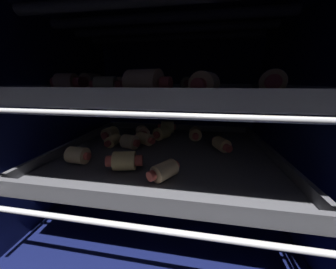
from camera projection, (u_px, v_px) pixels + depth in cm
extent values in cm
cube|color=#0C1138|center=(166.00, 203.00, 40.39)|extent=(50.92, 47.05, 1.20)
cube|color=#0C1138|center=(178.00, 106.00, 55.94)|extent=(50.92, 1.20, 39.21)
cube|color=#0C1138|center=(58.00, 117.00, 38.10)|extent=(1.20, 44.65, 39.21)
cube|color=#0C1138|center=(300.00, 126.00, 30.58)|extent=(1.20, 44.65, 39.21)
cube|color=#0C1138|center=(166.00, 4.00, 28.29)|extent=(50.92, 47.05, 1.20)
cylinder|color=#333338|center=(162.00, 18.00, 26.29)|extent=(38.81, 1.47, 1.47)
cylinder|color=#333338|center=(168.00, 29.00, 32.07)|extent=(38.81, 1.47, 1.47)
cylinder|color=#333338|center=(173.00, 37.00, 37.86)|extent=(38.81, 1.47, 1.47)
cylinder|color=#B7B7BC|center=(72.00, 150.00, 40.16)|extent=(0.68, 43.76, 0.68)
cylinder|color=#B7B7BC|center=(279.00, 164.00, 33.25)|extent=(0.68, 43.76, 0.68)
cylinder|color=#B7B7BC|center=(137.00, 227.00, 18.67)|extent=(45.65, 0.68, 0.68)
cylinder|color=#B7B7BC|center=(150.00, 196.00, 23.82)|extent=(45.65, 0.68, 0.68)
cylinder|color=#B7B7BC|center=(158.00, 176.00, 28.97)|extent=(45.65, 0.68, 0.68)
cylinder|color=#B7B7BC|center=(164.00, 162.00, 34.12)|extent=(45.65, 0.68, 0.68)
cylinder|color=#B7B7BC|center=(168.00, 151.00, 39.28)|extent=(45.65, 0.68, 0.68)
cylinder|color=#B7B7BC|center=(171.00, 143.00, 44.43)|extent=(45.65, 0.68, 0.68)
cylinder|color=#B7B7BC|center=(174.00, 137.00, 49.58)|extent=(45.65, 0.68, 0.68)
cylinder|color=#B7B7BC|center=(176.00, 132.00, 54.73)|extent=(45.65, 0.68, 0.68)
cube|color=#4C4C51|center=(166.00, 153.00, 36.46)|extent=(42.88, 34.89, 0.90)
cube|color=#4C4C51|center=(142.00, 200.00, 20.03)|extent=(42.88, 0.80, 1.63)
cube|color=#4C4C51|center=(175.00, 127.00, 52.14)|extent=(42.88, 0.80, 1.63)
cube|color=#4C4C51|center=(78.00, 142.00, 39.27)|extent=(0.80, 34.89, 1.63)
cube|color=#4C4C51|center=(272.00, 154.00, 32.90)|extent=(0.80, 34.89, 1.63)
cylinder|color=#DBB67C|center=(145.00, 139.00, 39.73)|extent=(4.59, 4.28, 2.79)
cylinder|color=#C64C42|center=(138.00, 137.00, 41.18)|extent=(1.63, 1.77, 1.43)
cylinder|color=#C64C42|center=(152.00, 141.00, 38.28)|extent=(1.63, 1.77, 1.43)
cylinder|color=tan|center=(195.00, 134.00, 42.82)|extent=(3.22, 3.10, 3.14)
cylinder|color=#C64C42|center=(195.00, 132.00, 44.72)|extent=(1.56, 1.04, 1.53)
cylinder|color=#C64C42|center=(195.00, 136.00, 40.92)|extent=(1.56, 1.04, 1.53)
cylinder|color=#E9BF77|center=(221.00, 144.00, 36.24)|extent=(3.88, 4.10, 2.80)
cylinder|color=#C64C42|center=(216.00, 141.00, 38.27)|extent=(1.91, 1.73, 1.55)
cylinder|color=#C64C42|center=(227.00, 148.00, 34.21)|extent=(1.91, 1.73, 1.55)
cylinder|color=#DAC470|center=(162.00, 133.00, 43.37)|extent=(4.62, 4.85, 3.25)
cylinder|color=#C64C42|center=(167.00, 131.00, 45.07)|extent=(1.87, 1.37, 1.77)
cylinder|color=#C64C42|center=(157.00, 135.00, 41.67)|extent=(1.87, 1.37, 1.77)
cylinder|color=#E0BD84|center=(165.00, 171.00, 25.57)|extent=(4.30, 4.52, 2.65)
cylinder|color=#C64C42|center=(153.00, 176.00, 24.08)|extent=(1.69, 1.53, 1.51)
cylinder|color=#C64C42|center=(175.00, 166.00, 27.07)|extent=(1.69, 1.53, 1.51)
cylinder|color=#D7B881|center=(78.00, 155.00, 30.45)|extent=(3.38, 3.20, 3.03)
cylinder|color=#C64C42|center=(87.00, 156.00, 30.06)|extent=(0.71, 1.42, 1.39)
cylinder|color=#C64C42|center=(69.00, 154.00, 30.85)|extent=(0.71, 1.42, 1.39)
cylinder|color=#E8C877|center=(113.00, 140.00, 38.99)|extent=(2.75, 3.82, 2.46)
cylinder|color=#C64C42|center=(118.00, 137.00, 41.07)|extent=(1.37, 0.96, 1.30)
cylinder|color=#C64C42|center=(108.00, 144.00, 36.91)|extent=(1.37, 0.96, 1.30)
cylinder|color=#DEC077|center=(125.00, 161.00, 28.10)|extent=(4.17, 3.87, 3.20)
cylinder|color=#C64C42|center=(139.00, 161.00, 28.22)|extent=(1.55, 2.09, 1.89)
cylinder|color=#C64C42|center=(110.00, 161.00, 27.99)|extent=(1.55, 2.09, 1.89)
cylinder|color=#D6B784|center=(130.00, 142.00, 37.04)|extent=(3.85, 3.94, 3.16)
cylinder|color=#C64C42|center=(137.00, 143.00, 36.20)|extent=(1.24, 1.71, 1.53)
cylinder|color=#C64C42|center=(123.00, 141.00, 37.87)|extent=(1.24, 1.71, 1.53)
cylinder|color=#DBB281|center=(143.00, 132.00, 44.08)|extent=(4.32, 4.26, 3.23)
cylinder|color=#C64C42|center=(144.00, 134.00, 42.36)|extent=(1.81, 1.45, 1.66)
cylinder|color=#C64C42|center=(141.00, 130.00, 45.80)|extent=(1.81, 1.45, 1.66)
cylinder|color=#DBC880|center=(168.00, 127.00, 48.89)|extent=(4.11, 3.79, 3.34)
cylinder|color=#C64C42|center=(160.00, 127.00, 48.96)|extent=(1.20, 1.95, 1.84)
cylinder|color=#C64C42|center=(176.00, 127.00, 48.83)|extent=(1.20, 1.95, 1.84)
cylinder|color=#D9BC76|center=(110.00, 134.00, 42.63)|extent=(3.87, 3.80, 3.30)
cylinder|color=#C64C42|center=(115.00, 132.00, 44.38)|extent=(1.91, 1.05, 1.81)
cylinder|color=#C64C42|center=(105.00, 136.00, 40.88)|extent=(1.91, 1.05, 1.81)
cylinder|color=#B7B7BC|center=(62.00, 95.00, 36.31)|extent=(0.55, 43.76, 0.55)
cylinder|color=#B7B7BC|center=(294.00, 98.00, 29.40)|extent=(0.55, 43.76, 0.55)
cylinder|color=#B7B7BC|center=(126.00, 115.00, 14.12)|extent=(45.65, 0.55, 0.55)
cylinder|color=#B7B7BC|center=(140.00, 108.00, 17.87)|extent=(45.65, 0.55, 0.55)
cylinder|color=#B7B7BC|center=(150.00, 103.00, 21.61)|extent=(45.65, 0.55, 0.55)
cylinder|color=#B7B7BC|center=(157.00, 100.00, 25.36)|extent=(45.65, 0.55, 0.55)
cylinder|color=#B7B7BC|center=(162.00, 98.00, 29.11)|extent=(45.65, 0.55, 0.55)
cylinder|color=#B7B7BC|center=(166.00, 96.00, 32.85)|extent=(45.65, 0.55, 0.55)
cylinder|color=#B7B7BC|center=(169.00, 95.00, 36.60)|extent=(45.65, 0.55, 0.55)
cylinder|color=#B7B7BC|center=(172.00, 93.00, 40.35)|extent=(45.65, 0.55, 0.55)
cylinder|color=#B7B7BC|center=(174.00, 92.00, 44.10)|extent=(45.65, 0.55, 0.55)
cylinder|color=#B7B7BC|center=(175.00, 92.00, 47.84)|extent=(45.65, 0.55, 0.55)
cylinder|color=#B7B7BC|center=(177.00, 91.00, 51.59)|extent=(45.65, 0.55, 0.55)
cube|color=silver|center=(166.00, 93.00, 32.67)|extent=(42.88, 34.89, 0.71)
cube|color=silver|center=(136.00, 94.00, 16.33)|extent=(42.88, 0.80, 1.13)
cube|color=silver|center=(176.00, 86.00, 48.44)|extent=(42.88, 0.80, 1.13)
cube|color=silver|center=(68.00, 87.00, 35.57)|extent=(0.80, 34.89, 1.13)
cube|color=silver|center=(285.00, 88.00, 29.20)|extent=(0.80, 34.89, 1.13)
cylinder|color=#ECB97D|center=(67.00, 83.00, 28.15)|extent=(3.16, 3.21, 3.02)
cylinder|color=#C64C42|center=(56.00, 83.00, 28.32)|extent=(1.09, 1.86, 1.80)
cylinder|color=#C64C42|center=(78.00, 83.00, 27.97)|extent=(1.09, 1.86, 1.80)
cylinder|color=#DEB175|center=(146.00, 83.00, 18.77)|extent=(4.45, 3.90, 3.00)
cylinder|color=#C64C42|center=(129.00, 83.00, 19.74)|extent=(1.39, 1.61, 1.38)
cylinder|color=#C64C42|center=(166.00, 83.00, 17.81)|extent=(1.39, 1.61, 1.38)
cylinder|color=#DDC36D|center=(207.00, 83.00, 32.67)|extent=(3.68, 3.69, 2.87)
cylinder|color=#C64C42|center=(211.00, 83.00, 30.83)|extent=(1.92, 1.54, 1.67)
cylinder|color=#C64C42|center=(203.00, 83.00, 34.50)|extent=(1.92, 1.54, 1.67)
cylinder|color=#DFBC80|center=(91.00, 82.00, 34.39)|extent=(3.90, 4.05, 3.33)
cylinder|color=#C64C42|center=(83.00, 82.00, 32.34)|extent=(2.10, 1.36, 1.95)
cylinder|color=#C64C42|center=(99.00, 82.00, 36.44)|extent=(2.10, 1.36, 1.95)
cylinder|color=#E6B873|center=(143.00, 84.00, 36.98)|extent=(3.17, 4.46, 2.57)
cylinder|color=#C64C42|center=(137.00, 84.00, 34.65)|extent=(1.65, 1.24, 1.51)
cylinder|color=#C64C42|center=(148.00, 84.00, 39.31)|extent=(1.65, 1.24, 1.51)
cylinder|color=#EAC27B|center=(205.00, 85.00, 18.31)|extent=(3.54, 3.62, 2.72)
cylinder|color=#C64C42|center=(210.00, 84.00, 19.98)|extent=(1.61, 1.49, 1.32)
cylinder|color=#C64C42|center=(198.00, 85.00, 16.65)|extent=(1.61, 1.49, 1.32)
cylinder|color=#E1BB6F|center=(154.00, 84.00, 33.91)|extent=(4.04, 4.24, 2.48)
cylinder|color=#C64C42|center=(158.00, 84.00, 32.14)|extent=(1.35, 1.27, 1.12)
cylinder|color=#C64C42|center=(150.00, 84.00, 35.68)|extent=(1.35, 1.27, 1.12)
cylinder|color=#E1BE72|center=(272.00, 82.00, 22.79)|extent=(3.99, 3.81, 3.25)
cylinder|color=#C64C42|center=(273.00, 82.00, 21.22)|extent=(2.06, 1.27, 1.93)
cylinder|color=#C64C42|center=(271.00, 82.00, 24.37)|extent=(2.06, 1.27, 1.93)
cylinder|color=#D3C47C|center=(106.00, 85.00, 24.75)|extent=(3.16, 2.73, 2.44)
cylinder|color=#C64C42|center=(119.00, 85.00, 24.65)|extent=(0.97, 1.30, 1.21)
cylinder|color=#C64C42|center=(94.00, 85.00, 24.84)|extent=(0.97, 1.30, 1.21)
cylinder|color=#E2BA7C|center=(126.00, 84.00, 29.80)|extent=(3.37, 3.88, 2.48)
cylinder|color=#C64C42|center=(117.00, 84.00, 28.03)|extent=(1.66, 1.28, 1.46)
cylinder|color=#C64C42|center=(133.00, 84.00, 31.56)|extent=(1.66, 1.28, 1.46)
cylinder|color=#D7B183|center=(125.00, 83.00, 39.93)|extent=(3.58, 3.60, 2.81)
cylinder|color=#C64C42|center=(125.00, 83.00, 41.70)|extent=(1.55, 1.31, 1.32)
cylinder|color=#C64C42|center=(124.00, 83.00, 38.16)|extent=(1.55, 1.31, 1.32)
cylinder|color=#DEC886|center=(186.00, 83.00, 41.13)|extent=(3.26, 4.10, 2.76)
cylinder|color=#C64C42|center=(187.00, 83.00, 38.98)|extent=(1.47, 0.95, 1.38)
cylinder|color=#C64C42|center=(185.00, 83.00, 43.28)|extent=(1.47, 0.95, 1.38)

